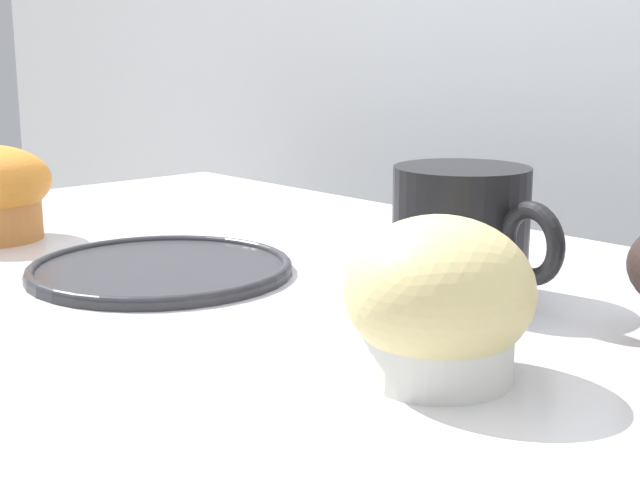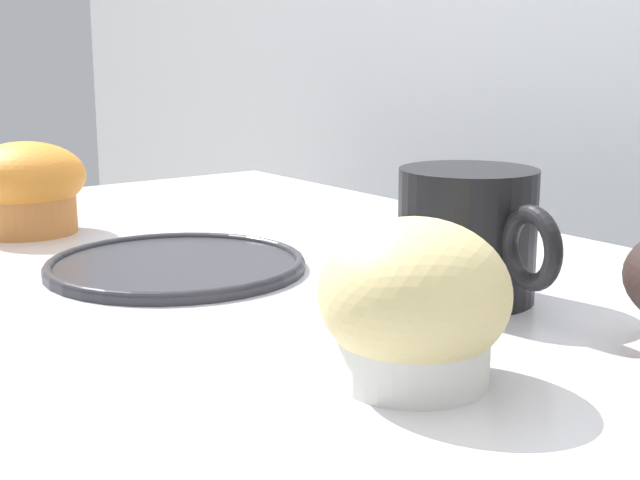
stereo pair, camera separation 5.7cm
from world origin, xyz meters
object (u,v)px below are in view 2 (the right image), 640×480
Objects in this scene: muffin_front_center at (414,306)px; serving_plate at (176,264)px; muffin_back_right at (26,186)px; coffee_cup at (469,232)px.

muffin_front_center is 0.49× the size of serving_plate.
muffin_back_right reaches higher than serving_plate.
muffin_front_center is at bearing -55.44° from coffee_cup.
muffin_front_center reaches higher than serving_plate.
coffee_cup is 0.70× the size of serving_plate.
coffee_cup is at bearing 32.81° from serving_plate.
muffin_front_center is at bearing -2.16° from serving_plate.
serving_plate is at bearing 11.98° from muffin_back_right.
muffin_back_right is at bearing -176.09° from muffin_front_center.
muffin_front_center is 0.48m from muffin_back_right.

